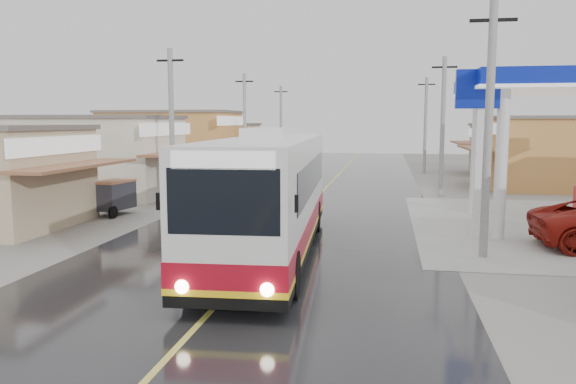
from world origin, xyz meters
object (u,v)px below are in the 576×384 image
object	(u,v)px
coach_bus	(270,194)
second_bus	(270,158)
cyclist	(217,204)
tricycle_near	(113,195)
tricycle_far	(184,174)

from	to	relation	value
coach_bus	second_bus	xyz separation A→B (m)	(-4.90, 23.41, -0.34)
cyclist	tricycle_near	bearing A→B (deg)	-168.10
coach_bus	cyclist	distance (m)	6.93
coach_bus	tricycle_far	size ratio (longest dim) A/B	5.92
cyclist	tricycle_near	distance (m)	5.26
coach_bus	tricycle_far	distance (m)	19.04
coach_bus	tricycle_far	bearing A→B (deg)	115.44
coach_bus	cyclist	xyz separation A→B (m)	(-3.60, 5.79, -1.24)
cyclist	second_bus	bearing A→B (deg)	112.73
cyclist	tricycle_near	size ratio (longest dim) A/B	0.98
coach_bus	tricycle_near	size ratio (longest dim) A/B	5.82
coach_bus	cyclist	size ratio (longest dim) A/B	5.92
tricycle_near	tricycle_far	world-z (taller)	tricycle_far
second_bus	cyclist	bearing A→B (deg)	-83.93
cyclist	tricycle_far	size ratio (longest dim) A/B	1.00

